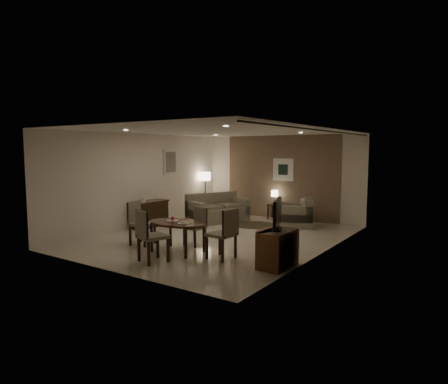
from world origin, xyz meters
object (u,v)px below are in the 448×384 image
Objects in this scene: floor_lamp at (205,193)px; side_table at (274,211)px; chair_right at (221,234)px; chair_far at (195,227)px; chair_near at (153,236)px; sofa at (218,208)px; chair_left at (142,223)px; dining_table at (178,237)px; tv_cabinet at (278,249)px; armchair at (296,212)px; console_desk at (149,214)px.

side_table is at bearing 12.34° from floor_lamp.
chair_far is at bearing -112.19° from chair_right.
chair_far is 0.84× the size of chair_right.
chair_near reaches higher than sofa.
chair_left is 0.98× the size of chair_right.
chair_near reaches higher than side_table.
tv_cabinet is at bearing 5.91° from dining_table.
chair_near is 5.11m from armchair.
floor_lamp is (-3.52, 0.28, 0.31)m from armchair.
chair_right reaches higher than chair_left.
tv_cabinet is 0.61× the size of floor_lamp.
chair_near is at bearing -44.09° from console_desk.
chair_near reaches higher than chair_right.
floor_lamp reaches higher than chair_left.
chair_right is at bearing -24.13° from console_desk.
chair_near is at bearing -35.73° from armchair.
chair_left reaches higher than chair_far.
floor_lamp is at bearing -121.04° from armchair.
side_table is (-0.18, 4.99, -0.09)m from dining_table.
side_table is at bearing -160.55° from chair_right.
chair_left reaches higher than side_table.
armchair is (0.93, 4.18, 0.09)m from dining_table.
chair_right is at bearing -123.61° from sofa.
chair_left is 2.10× the size of side_table.
floor_lamp is (-1.17, 0.89, 0.30)m from sofa.
chair_far is at bearing -56.28° from floor_lamp.
floor_lamp reaches higher than sofa.
dining_table is 4.28m from armchair.
console_desk is at bearing -81.68° from armchair.
sofa is (-2.51, 3.47, -0.09)m from chair_right.
chair_far reaches higher than dining_table.
console_desk is at bearing -109.30° from chair_right.
chair_near reaches higher than tv_cabinet.
chair_right is (3.67, -1.65, 0.15)m from console_desk.
chair_right is at bearing -22.40° from chair_far.
dining_table is 5.17m from floor_lamp.
floor_lamp is at bearing -135.04° from chair_right.
floor_lamp is (-3.68, 4.37, 0.21)m from chair_right.
chair_right is at bearing -98.84° from chair_left.
floor_lamp is (-0.01, 2.72, 0.36)m from console_desk.
chair_far is 1.31m from chair_right.
tv_cabinet is 0.48× the size of sofa.
chair_far is at bearing -22.75° from console_desk.
sofa is 1.26× the size of floor_lamp.
floor_lamp reaches higher than chair_near.
chair_far is 0.47× the size of sofa.
sofa is 1.89m from side_table.
chair_right is 2.15× the size of side_table.
dining_table is at bearing -137.79° from sofa.
chair_right is (-1.22, -0.15, 0.17)m from tv_cabinet.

